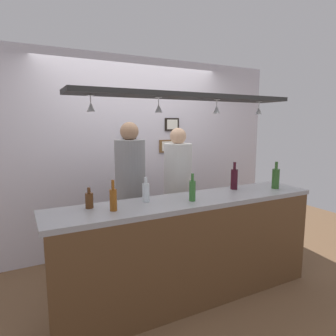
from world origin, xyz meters
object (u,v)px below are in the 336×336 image
object	(u,v)px
person_middle_grey_shirt	(130,184)
bottle_soda_clear	(146,192)
bottle_wine_dark_red	(234,179)
bottle_beer_brown_stubby	(89,200)
bottle_beer_amber_tall	(113,199)
picture_frame_crest	(129,137)
bottle_beer_green_import	(192,190)
picture_frame_lower_pair	(169,146)
picture_frame_upper_small	(172,124)
bottle_champagne_green	(276,178)
person_right_white_patterned_shirt	(178,183)

from	to	relation	value
person_middle_grey_shirt	bottle_soda_clear	xyz separation A→B (m)	(-0.09, -0.65, 0.05)
bottle_wine_dark_red	bottle_beer_brown_stubby	size ratio (longest dim) A/B	1.67
bottle_beer_amber_tall	picture_frame_crest	xyz separation A→B (m)	(0.68, 1.44, 0.44)
bottle_beer_green_import	bottle_wine_dark_red	xyz separation A→B (m)	(0.67, 0.21, 0.01)
bottle_wine_dark_red	picture_frame_lower_pair	distance (m)	1.31
bottle_beer_amber_tall	picture_frame_crest	world-z (taller)	picture_frame_crest
bottle_beer_brown_stubby	picture_frame_crest	bearing A→B (deg)	56.69
person_middle_grey_shirt	bottle_beer_amber_tall	distance (m)	0.90
bottle_beer_green_import	picture_frame_lower_pair	bearing A→B (deg)	70.43
bottle_soda_clear	picture_frame_upper_small	world-z (taller)	picture_frame_upper_small
bottle_beer_brown_stubby	picture_frame_lower_pair	size ratio (longest dim) A/B	0.60
bottle_beer_green_import	bottle_beer_brown_stubby	bearing A→B (deg)	167.27
bottle_beer_amber_tall	bottle_champagne_green	distance (m)	1.85
bottle_beer_green_import	picture_frame_upper_small	world-z (taller)	picture_frame_upper_small
person_middle_grey_shirt	bottle_beer_brown_stubby	distance (m)	0.86
person_middle_grey_shirt	picture_frame_crest	distance (m)	0.86
bottle_soda_clear	bottle_beer_amber_tall	world-z (taller)	bottle_beer_amber_tall
person_right_white_patterned_shirt	bottle_beer_brown_stubby	distance (m)	1.36
bottle_beer_amber_tall	bottle_champagne_green	xyz separation A→B (m)	(1.85, -0.01, 0.02)
bottle_beer_green_import	bottle_champagne_green	bearing A→B (deg)	1.33
bottle_beer_brown_stubby	picture_frame_upper_small	bearing A→B (deg)	40.71
person_middle_grey_shirt	bottle_champagne_green	bearing A→B (deg)	-29.43
bottle_soda_clear	bottle_champagne_green	bearing A→B (deg)	-5.66
picture_frame_crest	picture_frame_lower_pair	bearing A→B (deg)	0.00
person_right_white_patterned_shirt	bottle_wine_dark_red	size ratio (longest dim) A/B	5.58
picture_frame_lower_pair	picture_frame_upper_small	distance (m)	0.31
bottle_soda_clear	picture_frame_lower_pair	xyz separation A→B (m)	(0.92, 1.31, 0.30)
person_middle_grey_shirt	bottle_beer_amber_tall	size ratio (longest dim) A/B	6.70
picture_frame_crest	picture_frame_upper_small	distance (m)	0.66
person_middle_grey_shirt	bottle_wine_dark_red	size ratio (longest dim) A/B	5.81
bottle_beer_green_import	picture_frame_lower_pair	world-z (taller)	picture_frame_lower_pair
person_right_white_patterned_shirt	bottle_soda_clear	distance (m)	0.96
bottle_beer_amber_tall	picture_frame_lower_pair	world-z (taller)	picture_frame_lower_pair
bottle_beer_amber_tall	bottle_beer_brown_stubby	distance (m)	0.23
bottle_wine_dark_red	picture_frame_lower_pair	bearing A→B (deg)	96.52
bottle_beer_amber_tall	picture_frame_lower_pair	size ratio (longest dim) A/B	0.87
bottle_beer_amber_tall	bottle_beer_green_import	bearing A→B (deg)	-2.66
picture_frame_upper_small	picture_frame_lower_pair	bearing A→B (deg)	180.00
bottle_soda_clear	picture_frame_upper_small	size ratio (longest dim) A/B	1.05
person_right_white_patterned_shirt	picture_frame_lower_pair	world-z (taller)	person_right_white_patterned_shirt
bottle_soda_clear	bottle_beer_brown_stubby	size ratio (longest dim) A/B	1.28
bottle_beer_brown_stubby	bottle_wine_dark_red	bearing A→B (deg)	0.24
person_middle_grey_shirt	bottle_wine_dark_red	world-z (taller)	person_middle_grey_shirt
bottle_champagne_green	bottle_beer_green_import	bearing A→B (deg)	-178.67
bottle_wine_dark_red	bottle_champagne_green	bearing A→B (deg)	-23.43
picture_frame_lower_pair	picture_frame_upper_small	bearing A→B (deg)	0.00
picture_frame_crest	picture_frame_upper_small	size ratio (longest dim) A/B	1.18
bottle_wine_dark_red	picture_frame_upper_small	size ratio (longest dim) A/B	1.36
bottle_wine_dark_red	picture_frame_crest	xyz separation A→B (m)	(-0.74, 1.27, 0.42)
bottle_champagne_green	bottle_beer_amber_tall	bearing A→B (deg)	179.72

